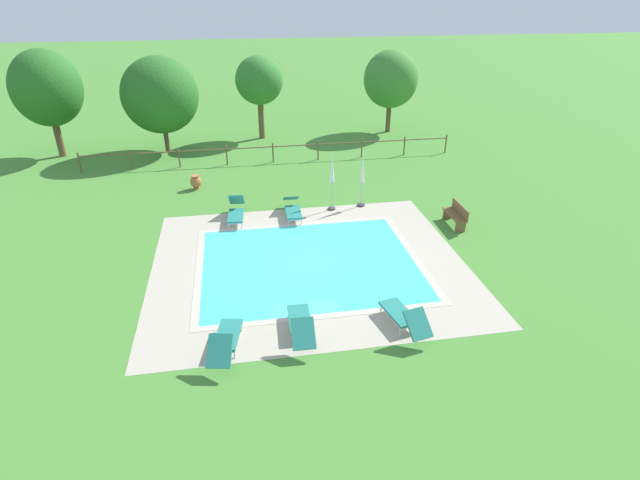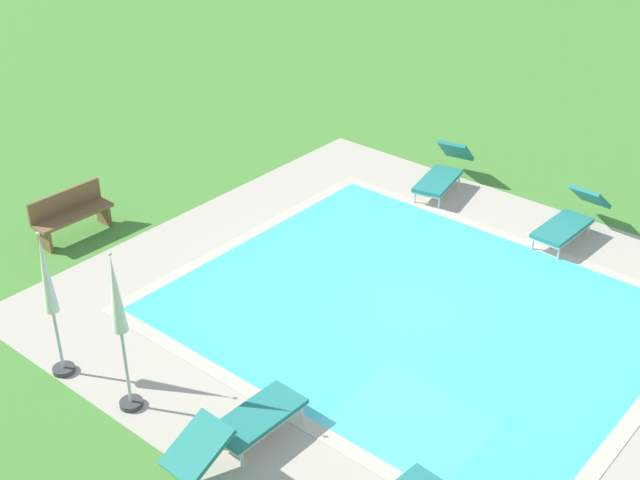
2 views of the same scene
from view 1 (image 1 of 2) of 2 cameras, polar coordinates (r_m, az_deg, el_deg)
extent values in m
plane|color=#478433|center=(17.00, -1.28, -2.69)|extent=(160.00, 160.00, 0.00)
cube|color=#B2A893|center=(16.99, -1.28, -2.67)|extent=(10.57, 9.36, 0.01)
cube|color=#42CCD6|center=(16.99, -1.28, -2.67)|extent=(7.18, 5.97, 0.01)
cube|color=#C0B59F|center=(19.72, -2.66, 1.80)|extent=(7.66, 0.24, 0.01)
cube|color=#C0B59F|center=(14.42, 0.63, -8.76)|extent=(7.66, 0.24, 0.01)
cube|color=#C0B59F|center=(17.85, 10.58, -1.59)|extent=(0.24, 5.97, 0.01)
cube|color=#C0B59F|center=(16.92, -13.81, -3.67)|extent=(0.24, 5.97, 0.01)
cube|color=#237A70|center=(20.01, -9.68, 2.79)|extent=(0.71, 1.35, 0.07)
cube|color=#237A70|center=(20.78, -9.58, 4.60)|extent=(0.65, 0.71, 0.63)
cube|color=silver|center=(20.04, -9.67, 2.64)|extent=(0.67, 1.32, 0.04)
cylinder|color=silver|center=(19.57, -8.99, 1.69)|extent=(0.04, 0.04, 0.28)
cylinder|color=silver|center=(19.61, -10.48, 1.62)|extent=(0.04, 0.04, 0.28)
cylinder|color=silver|center=(20.57, -8.84, 3.01)|extent=(0.04, 0.04, 0.28)
cylinder|color=silver|center=(20.61, -10.26, 2.95)|extent=(0.04, 0.04, 0.28)
cube|color=#237A70|center=(13.81, -2.36, -9.06)|extent=(0.65, 1.32, 0.07)
cube|color=#237A70|center=(12.88, -1.94, -10.72)|extent=(0.63, 0.73, 0.57)
cube|color=silver|center=(13.84, -2.36, -9.24)|extent=(0.62, 1.29, 0.04)
cylinder|color=silver|center=(14.35, -3.59, -8.39)|extent=(0.04, 0.04, 0.28)
cylinder|color=silver|center=(14.38, -1.55, -8.24)|extent=(0.04, 0.04, 0.28)
cylinder|color=silver|center=(13.47, -3.21, -11.12)|extent=(0.04, 0.04, 0.28)
cylinder|color=silver|center=(13.50, -1.01, -10.95)|extent=(0.04, 0.04, 0.28)
cube|color=#237A70|center=(20.06, -3.08, 3.22)|extent=(0.63, 1.31, 0.07)
cube|color=#237A70|center=(20.92, -3.38, 4.82)|extent=(0.62, 0.80, 0.44)
cube|color=silver|center=(20.08, -3.08, 3.07)|extent=(0.60, 1.29, 0.04)
cylinder|color=silver|center=(19.66, -2.17, 2.15)|extent=(0.04, 0.04, 0.28)
cylinder|color=silver|center=(19.61, -3.65, 2.05)|extent=(0.04, 0.04, 0.28)
cylinder|color=silver|center=(20.66, -2.52, 3.44)|extent=(0.04, 0.04, 0.28)
cylinder|color=silver|center=(20.61, -3.93, 3.35)|extent=(0.04, 0.04, 0.28)
cube|color=#237A70|center=(14.22, 9.06, -8.23)|extent=(0.86, 1.40, 0.07)
cube|color=#237A70|center=(13.41, 11.23, -9.48)|extent=(0.73, 0.80, 0.60)
cube|color=silver|center=(14.25, 9.04, -8.41)|extent=(0.82, 1.36, 0.04)
cylinder|color=silver|center=(14.59, 7.04, -7.87)|extent=(0.04, 0.04, 0.28)
cylinder|color=silver|center=(14.81, 8.80, -7.42)|extent=(0.04, 0.04, 0.28)
cylinder|color=silver|center=(13.83, 9.23, -10.29)|extent=(0.04, 0.04, 0.28)
cylinder|color=silver|center=(14.06, 11.05, -9.76)|extent=(0.04, 0.04, 0.28)
cube|color=#237A70|center=(13.47, -10.57, -10.66)|extent=(0.84, 1.39, 0.07)
cube|color=#237A70|center=(12.57, -11.51, -12.42)|extent=(0.72, 0.79, 0.59)
cube|color=silver|center=(13.50, -10.55, -10.85)|extent=(0.80, 1.36, 0.04)
cylinder|color=silver|center=(14.05, -11.13, -9.80)|extent=(0.04, 0.04, 0.28)
cylinder|color=silver|center=(13.96, -9.05, -9.89)|extent=(0.04, 0.04, 0.28)
cylinder|color=silver|center=(13.21, -12.06, -12.68)|extent=(0.04, 0.04, 0.28)
cylinder|color=silver|center=(13.11, -9.84, -12.80)|extent=(0.04, 0.04, 0.28)
cylinder|color=#383838|center=(21.07, 1.35, 3.65)|extent=(0.32, 0.32, 0.08)
cylinder|color=#B2B5B7|center=(20.83, 1.36, 5.15)|extent=(0.04, 0.04, 1.27)
cone|color=white|center=(20.41, 1.40, 8.27)|extent=(0.21, 0.21, 1.13)
sphere|color=white|center=(20.23, 1.42, 9.84)|extent=(0.05, 0.05, 0.05)
cylinder|color=#383838|center=(21.48, 4.75, 4.05)|extent=(0.32, 0.32, 0.08)
cylinder|color=#B2B5B7|center=(21.29, 4.80, 5.27)|extent=(0.04, 0.04, 1.07)
cone|color=white|center=(20.89, 4.92, 8.16)|extent=(0.20, 0.20, 1.20)
sphere|color=white|center=(20.70, 4.99, 9.78)|extent=(0.05, 0.05, 0.05)
cube|color=brown|center=(20.20, 15.26, 2.81)|extent=(0.47, 1.51, 0.06)
cube|color=brown|center=(20.19, 15.86, 3.43)|extent=(0.08, 1.50, 0.40)
cube|color=brown|center=(19.78, 15.87, 1.43)|extent=(0.40, 0.07, 0.41)
cube|color=brown|center=(20.83, 14.52, 2.95)|extent=(0.40, 0.07, 0.41)
cylinder|color=#B7663D|center=(23.95, -14.04, 5.82)|extent=(0.29, 0.29, 0.08)
ellipsoid|color=#B7663D|center=(23.84, -14.12, 6.53)|extent=(0.52, 0.52, 0.56)
cylinder|color=#B7663D|center=(23.74, -14.20, 7.16)|extent=(0.39, 0.39, 0.06)
cylinder|color=brown|center=(27.97, -25.98, 8.01)|extent=(0.08, 0.08, 1.05)
cylinder|color=brown|center=(27.39, -21.05, 8.59)|extent=(0.08, 0.08, 1.05)
cylinder|color=brown|center=(27.01, -15.93, 9.13)|extent=(0.08, 0.08, 1.05)
cylinder|color=brown|center=(26.86, -10.70, 9.60)|extent=(0.08, 0.08, 1.05)
cylinder|color=brown|center=(26.92, -5.44, 10.00)|extent=(0.08, 0.08, 1.05)
cylinder|color=brown|center=(27.21, -0.23, 10.30)|extent=(0.08, 0.08, 1.05)
cylinder|color=brown|center=(27.71, 4.84, 10.52)|extent=(0.08, 0.08, 1.05)
cylinder|color=brown|center=(28.41, 9.70, 10.66)|extent=(0.08, 0.08, 1.05)
cylinder|color=brown|center=(29.29, 14.30, 10.72)|extent=(0.08, 0.08, 1.05)
cube|color=brown|center=(26.83, -5.47, 10.66)|extent=(19.53, 0.05, 0.05)
cylinder|color=brown|center=(31.38, -6.79, 13.73)|extent=(0.35, 0.35, 2.42)
ellipsoid|color=#33752D|center=(30.93, -7.03, 17.82)|extent=(2.81, 2.81, 2.82)
cylinder|color=brown|center=(32.99, 7.90, 13.95)|extent=(0.30, 0.30, 1.98)
ellipsoid|color=#3D7F33|center=(32.54, 8.16, 17.89)|extent=(3.36, 3.36, 3.50)
cylinder|color=brown|center=(29.83, -17.30, 11.21)|extent=(0.26, 0.26, 1.63)
ellipsoid|color=#286623|center=(29.32, -17.95, 15.61)|extent=(4.13, 4.13, 4.09)
cylinder|color=brown|center=(31.16, -27.92, 10.49)|extent=(0.37, 0.37, 2.20)
ellipsoid|color=#286623|center=(30.65, -29.00, 15.06)|extent=(3.58, 3.58, 3.95)
camera|label=2|loc=(24.42, -21.10, 24.04)|focal=47.84mm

